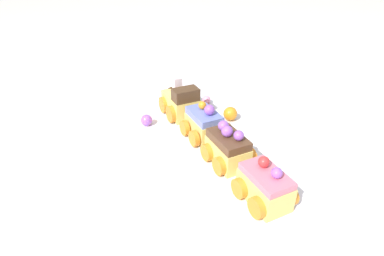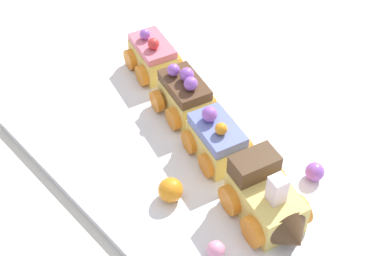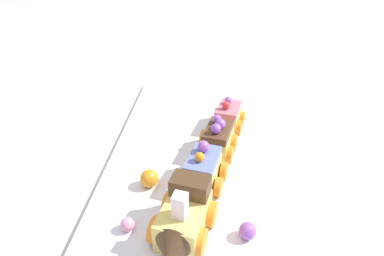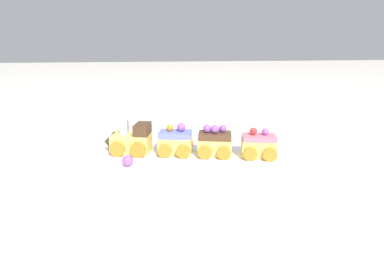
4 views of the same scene
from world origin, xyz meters
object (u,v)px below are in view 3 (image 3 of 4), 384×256
at_px(gumball_orange, 148,178).
at_px(cake_car_blueberry, 203,170).
at_px(cake_car_chocolate, 216,140).
at_px(cake_car_strawberry, 227,117).
at_px(gumball_purple, 245,231).
at_px(cake_train_locomotive, 181,220).
at_px(gumball_pink, 126,224).

bearing_deg(gumball_orange, cake_car_blueberry, 97.37).
distance_m(cake_car_chocolate, cake_car_strawberry, 0.10).
bearing_deg(gumball_purple, gumball_orange, -123.00).
bearing_deg(gumball_purple, cake_train_locomotive, -90.17).
height_order(cake_train_locomotive, gumball_pink, cake_train_locomotive).
height_order(cake_car_strawberry, gumball_purple, cake_car_strawberry).
distance_m(cake_car_chocolate, gumball_pink, 0.24).
distance_m(cake_car_strawberry, gumball_pink, 0.34).
xyz_separation_m(cake_train_locomotive, gumball_orange, (-0.10, -0.06, -0.01)).
xyz_separation_m(cake_train_locomotive, gumball_purple, (0.00, 0.09, -0.02)).
xyz_separation_m(cake_car_strawberry, gumball_pink, (0.30, -0.16, -0.02)).
height_order(cake_car_blueberry, gumball_orange, cake_car_blueberry).
xyz_separation_m(cake_car_strawberry, gumball_orange, (0.20, -0.14, -0.01)).
height_order(cake_car_strawberry, gumball_orange, cake_car_strawberry).
bearing_deg(cake_train_locomotive, gumball_orange, -132.52).
distance_m(gumball_orange, gumball_pink, 0.10).
bearing_deg(cake_car_strawberry, gumball_pink, -13.41).
relative_size(gumball_orange, gumball_pink, 1.50).
bearing_deg(cake_train_locomotive, gumball_purple, 104.49).
relative_size(cake_car_strawberry, gumball_purple, 3.68).
xyz_separation_m(cake_train_locomotive, gumball_pink, (-0.01, -0.08, -0.02)).
bearing_deg(gumball_purple, cake_car_chocolate, -169.80).
relative_size(gumball_orange, gumball_purple, 1.26).
bearing_deg(gumball_purple, cake_car_blueberry, -151.57).
bearing_deg(gumball_pink, cake_car_strawberry, 151.93).
height_order(gumball_orange, gumball_purple, gumball_orange).
height_order(cake_car_chocolate, cake_car_strawberry, cake_car_chocolate).
height_order(cake_train_locomotive, cake_car_blueberry, cake_train_locomotive).
distance_m(gumball_orange, gumball_purple, 0.18).
relative_size(cake_car_chocolate, gumball_orange, 2.92).
xyz_separation_m(cake_car_blueberry, gumball_pink, (0.11, -0.11, -0.02)).
bearing_deg(cake_train_locomotive, gumball_pink, -79.12).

